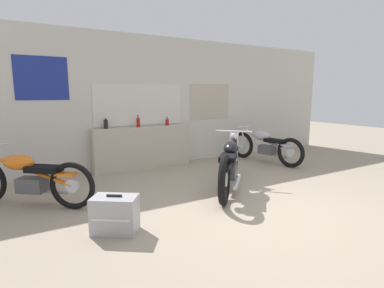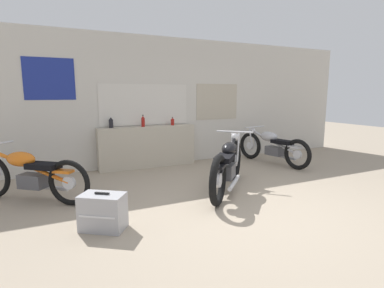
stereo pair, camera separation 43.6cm
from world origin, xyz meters
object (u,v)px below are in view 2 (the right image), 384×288
Objects in this scene: motorcycle_silver at (272,146)px; hard_case_silver at (103,212)px; bottle_left_center at (143,121)px; bottle_center at (172,122)px; bottle_leftmost at (111,123)px; motorcycle_orange at (29,174)px; motorcycle_black at (228,165)px.

hard_case_silver is at bearing -155.63° from motorcycle_silver.
bottle_left_center is 1.37× the size of bottle_center.
hard_case_silver is (-4.02, -1.82, -0.19)m from motorcycle_silver.
bottle_leftmost reaches higher than hard_case_silver.
motorcycle_orange reaches higher than motorcycle_silver.
motorcycle_black is 0.80× the size of motorcycle_silver.
motorcycle_orange is 2.75× the size of hard_case_silver.
bottle_left_center is (0.65, -0.06, 0.01)m from bottle_leftmost.
motorcycle_orange is at bearing 120.19° from hard_case_silver.
motorcycle_orange is at bearing 163.67° from motorcycle_black.
bottle_center is 3.43m from hard_case_silver.
bottle_left_center is 0.42× the size of hard_case_silver.
motorcycle_silver is at bearing 32.52° from motorcycle_black.
bottle_left_center reaches higher than motorcycle_orange.
bottle_center is at bearing 54.26° from hard_case_silver.
bottle_center is at bearing 156.67° from motorcycle_silver.
motorcycle_silver is (4.85, 0.40, -0.02)m from motorcycle_orange.
bottle_leftmost is 0.14× the size of motorcycle_orange.
bottle_left_center reaches higher than motorcycle_silver.
bottle_leftmost is at bearing 123.34° from motorcycle_black.
bottle_left_center reaches higher than bottle_center.
motorcycle_black reaches higher than motorcycle_orange.
bottle_center reaches higher than motorcycle_orange.
bottle_center is 0.11× the size of motorcycle_orange.
bottle_center is (0.67, 0.02, -0.03)m from bottle_left_center.
bottle_center is at bearing 92.97° from motorcycle_black.
hard_case_silver is at bearing -125.74° from bottle_center.
motorcycle_black is at bearing -147.48° from motorcycle_silver.
bottle_center is 3.12m from motorcycle_orange.
bottle_center is 0.31× the size of hard_case_silver.
motorcycle_silver is (3.40, -0.94, -0.60)m from bottle_leftmost.
bottle_left_center is 0.16× the size of motorcycle_black.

